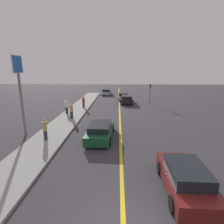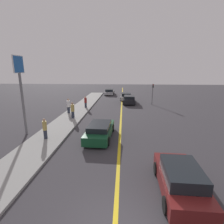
{
  "view_description": "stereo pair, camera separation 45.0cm",
  "coord_description": "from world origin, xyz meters",
  "px_view_note": "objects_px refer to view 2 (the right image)",
  "views": [
    {
      "loc": [
        -0.23,
        -4.88,
        5.49
      ],
      "look_at": [
        -0.75,
        10.14,
        1.77
      ],
      "focal_mm": 28.0,
      "sensor_mm": 36.0,
      "label": 1
    },
    {
      "loc": [
        0.22,
        -4.86,
        5.49
      ],
      "look_at": [
        -0.75,
        10.14,
        1.77
      ],
      "focal_mm": 28.0,
      "sensor_mm": 36.0,
      "label": 2
    }
  ],
  "objects_px": {
    "car_near_right_lane": "(180,179)",
    "traffic_light": "(153,92)",
    "car_parked_left_lot": "(126,96)",
    "pedestrian_by_sign": "(86,102)",
    "car_ahead_center": "(100,130)",
    "pedestrian_near_curb": "(45,129)",
    "pedestrian_mid_group": "(73,110)",
    "car_oncoming_far": "(110,92)",
    "roadside_sign": "(20,80)",
    "pedestrian_far_standing": "(68,106)",
    "car_far_distant": "(129,100)"
  },
  "relations": [
    {
      "from": "car_far_distant",
      "to": "pedestrian_by_sign",
      "type": "relative_size",
      "value": 2.64
    },
    {
      "from": "car_parked_left_lot",
      "to": "pedestrian_near_curb",
      "type": "height_order",
      "value": "pedestrian_near_curb"
    },
    {
      "from": "pedestrian_far_standing",
      "to": "roadside_sign",
      "type": "distance_m",
      "value": 8.03
    },
    {
      "from": "car_near_right_lane",
      "to": "car_parked_left_lot",
      "type": "distance_m",
      "value": 24.69
    },
    {
      "from": "car_ahead_center",
      "to": "roadside_sign",
      "type": "relative_size",
      "value": 0.74
    },
    {
      "from": "car_far_distant",
      "to": "car_oncoming_far",
      "type": "distance_m",
      "value": 10.63
    },
    {
      "from": "car_parked_left_lot",
      "to": "traffic_light",
      "type": "height_order",
      "value": "traffic_light"
    },
    {
      "from": "car_ahead_center",
      "to": "car_parked_left_lot",
      "type": "bearing_deg",
      "value": 85.57
    },
    {
      "from": "pedestrian_near_curb",
      "to": "pedestrian_mid_group",
      "type": "relative_size",
      "value": 0.91
    },
    {
      "from": "car_ahead_center",
      "to": "pedestrian_by_sign",
      "type": "bearing_deg",
      "value": 110.9
    },
    {
      "from": "roadside_sign",
      "to": "car_far_distant",
      "type": "bearing_deg",
      "value": 57.34
    },
    {
      "from": "pedestrian_by_sign",
      "to": "car_ahead_center",
      "type": "bearing_deg",
      "value": -72.03
    },
    {
      "from": "car_oncoming_far",
      "to": "car_ahead_center",
      "type": "bearing_deg",
      "value": -86.57
    },
    {
      "from": "pedestrian_by_sign",
      "to": "roadside_sign",
      "type": "xyz_separation_m",
      "value": [
        -3.0,
        -10.27,
        3.68
      ]
    },
    {
      "from": "car_ahead_center",
      "to": "pedestrian_near_curb",
      "type": "xyz_separation_m",
      "value": [
        -4.2,
        -0.86,
        0.35
      ]
    },
    {
      "from": "car_oncoming_far",
      "to": "pedestrian_far_standing",
      "type": "relative_size",
      "value": 2.51
    },
    {
      "from": "car_oncoming_far",
      "to": "roadside_sign",
      "type": "distance_m",
      "value": 25.23
    },
    {
      "from": "car_ahead_center",
      "to": "pedestrian_mid_group",
      "type": "bearing_deg",
      "value": 128.86
    },
    {
      "from": "car_parked_left_lot",
      "to": "car_oncoming_far",
      "type": "relative_size",
      "value": 0.85
    },
    {
      "from": "pedestrian_mid_group",
      "to": "roadside_sign",
      "type": "height_order",
      "value": "roadside_sign"
    },
    {
      "from": "car_ahead_center",
      "to": "pedestrian_far_standing",
      "type": "bearing_deg",
      "value": 126.51
    },
    {
      "from": "car_near_right_lane",
      "to": "car_oncoming_far",
      "type": "distance_m",
      "value": 31.51
    },
    {
      "from": "car_near_right_lane",
      "to": "pedestrian_by_sign",
      "type": "bearing_deg",
      "value": 116.92
    },
    {
      "from": "car_parked_left_lot",
      "to": "pedestrian_by_sign",
      "type": "bearing_deg",
      "value": -127.32
    },
    {
      "from": "pedestrian_by_sign",
      "to": "traffic_light",
      "type": "bearing_deg",
      "value": 19.32
    },
    {
      "from": "car_parked_left_lot",
      "to": "pedestrian_mid_group",
      "type": "height_order",
      "value": "pedestrian_mid_group"
    },
    {
      "from": "roadside_sign",
      "to": "pedestrian_by_sign",
      "type": "bearing_deg",
      "value": 73.72
    },
    {
      "from": "pedestrian_by_sign",
      "to": "car_near_right_lane",
      "type": "bearing_deg",
      "value": -64.97
    },
    {
      "from": "car_ahead_center",
      "to": "pedestrian_far_standing",
      "type": "relative_size",
      "value": 2.68
    },
    {
      "from": "car_ahead_center",
      "to": "roadside_sign",
      "type": "height_order",
      "value": "roadside_sign"
    },
    {
      "from": "car_far_distant",
      "to": "pedestrian_far_standing",
      "type": "height_order",
      "value": "pedestrian_far_standing"
    },
    {
      "from": "pedestrian_mid_group",
      "to": "pedestrian_far_standing",
      "type": "relative_size",
      "value": 1.0
    },
    {
      "from": "car_ahead_center",
      "to": "pedestrian_mid_group",
      "type": "height_order",
      "value": "pedestrian_mid_group"
    },
    {
      "from": "car_parked_left_lot",
      "to": "pedestrian_mid_group",
      "type": "relative_size",
      "value": 2.14
    },
    {
      "from": "car_parked_left_lot",
      "to": "pedestrian_by_sign",
      "type": "relative_size",
      "value": 2.37
    },
    {
      "from": "car_oncoming_far",
      "to": "roadside_sign",
      "type": "xyz_separation_m",
      "value": [
        -5.29,
        -24.34,
        4.03
      ]
    },
    {
      "from": "car_oncoming_far",
      "to": "roadside_sign",
      "type": "bearing_deg",
      "value": -101.52
    },
    {
      "from": "car_near_right_lane",
      "to": "traffic_light",
      "type": "bearing_deg",
      "value": 86.42
    },
    {
      "from": "car_near_right_lane",
      "to": "car_ahead_center",
      "type": "relative_size",
      "value": 0.87
    },
    {
      "from": "car_parked_left_lot",
      "to": "pedestrian_near_curb",
      "type": "bearing_deg",
      "value": -109.02
    },
    {
      "from": "car_near_right_lane",
      "to": "car_far_distant",
      "type": "xyz_separation_m",
      "value": [
        -1.63,
        21.15,
        -0.02
      ]
    },
    {
      "from": "car_far_distant",
      "to": "pedestrian_far_standing",
      "type": "xyz_separation_m",
      "value": [
        -7.73,
        -7.46,
        0.4
      ]
    },
    {
      "from": "car_far_distant",
      "to": "roadside_sign",
      "type": "height_order",
      "value": "roadside_sign"
    },
    {
      "from": "car_parked_left_lot",
      "to": "car_oncoming_far",
      "type": "xyz_separation_m",
      "value": [
        -3.52,
        6.41,
        -0.0
      ]
    },
    {
      "from": "car_parked_left_lot",
      "to": "roadside_sign",
      "type": "distance_m",
      "value": 20.38
    },
    {
      "from": "car_near_right_lane",
      "to": "pedestrian_mid_group",
      "type": "xyz_separation_m",
      "value": [
        -8.19,
        11.45,
        0.38
      ]
    },
    {
      "from": "traffic_light",
      "to": "roadside_sign",
      "type": "xyz_separation_m",
      "value": [
        -12.87,
        -13.73,
        2.6
      ]
    },
    {
      "from": "pedestrian_near_curb",
      "to": "pedestrian_mid_group",
      "type": "xyz_separation_m",
      "value": [
        0.48,
        6.0,
        0.07
      ]
    },
    {
      "from": "car_ahead_center",
      "to": "car_near_right_lane",
      "type": "bearing_deg",
      "value": -51.78
    },
    {
      "from": "car_ahead_center",
      "to": "roadside_sign",
      "type": "xyz_separation_m",
      "value": [
        -6.45,
        0.37,
        4.02
      ]
    }
  ]
}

